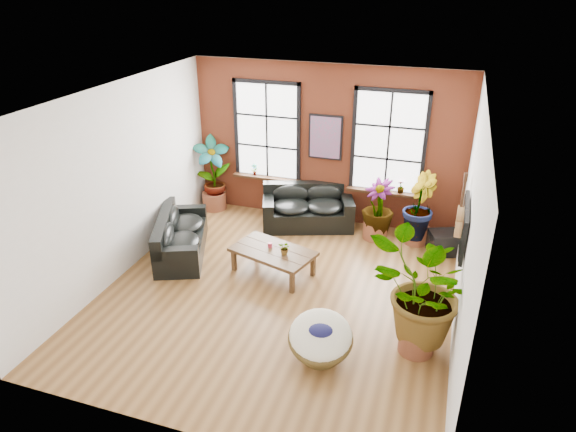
# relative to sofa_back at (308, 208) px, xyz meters

# --- Properties ---
(room) EXTENTS (6.04, 6.54, 3.54)m
(room) POSITION_rel_sofa_back_xyz_m (0.25, -2.63, 1.34)
(room) COLOR brown
(room) RESTS_ON ground
(sofa_back) EXTENTS (2.18, 1.57, 0.91)m
(sofa_back) POSITION_rel_sofa_back_xyz_m (0.00, 0.00, 0.00)
(sofa_back) COLOR black
(sofa_back) RESTS_ON ground
(sofa_left) EXTENTS (1.57, 2.22, 0.81)m
(sofa_left) POSITION_rel_sofa_back_xyz_m (-2.10, -2.04, -0.04)
(sofa_left) COLOR black
(sofa_left) RESTS_ON ground
(coffee_table) EXTENTS (1.70, 1.27, 0.59)m
(coffee_table) POSITION_rel_sofa_back_xyz_m (-0.05, -2.16, 0.02)
(coffee_table) COLOR #432D18
(coffee_table) RESTS_ON ground
(papasan_chair) EXTENTS (1.15, 1.15, 0.72)m
(papasan_chair) POSITION_rel_sofa_back_xyz_m (1.41, -4.18, -0.04)
(papasan_chair) COLOR brown
(papasan_chair) RESTS_ON ground
(poster) EXTENTS (0.74, 0.06, 0.98)m
(poster) POSITION_rel_sofa_back_xyz_m (0.25, 0.40, 1.54)
(poster) COLOR black
(poster) RESTS_ON room
(tv_wall_unit) EXTENTS (0.13, 1.86, 1.20)m
(tv_wall_unit) POSITION_rel_sofa_back_xyz_m (3.19, -2.18, 1.13)
(tv_wall_unit) COLOR black
(tv_wall_unit) RESTS_ON room
(media_box) EXTENTS (0.69, 0.64, 0.46)m
(media_box) POSITION_rel_sofa_back_xyz_m (2.97, -0.38, -0.18)
(media_box) COLOR black
(media_box) RESTS_ON ground
(pot_back_left) EXTENTS (0.72, 0.72, 0.41)m
(pot_back_left) POSITION_rel_sofa_back_xyz_m (-2.37, 0.15, -0.21)
(pot_back_left) COLOR brown
(pot_back_left) RESTS_ON ground
(pot_back_right) EXTENTS (0.55, 0.55, 0.37)m
(pot_back_right) POSITION_rel_sofa_back_xyz_m (2.41, -0.09, -0.23)
(pot_back_right) COLOR brown
(pot_back_right) RESTS_ON ground
(pot_right_wall) EXTENTS (0.65, 0.65, 0.39)m
(pot_right_wall) POSITION_rel_sofa_back_xyz_m (2.74, -3.58, -0.22)
(pot_right_wall) COLOR brown
(pot_right_wall) RESTS_ON ground
(pot_mid) EXTENTS (0.53, 0.53, 0.38)m
(pot_mid) POSITION_rel_sofa_back_xyz_m (1.55, -0.16, -0.22)
(pot_mid) COLOR brown
(pot_mid) RESTS_ON ground
(floor_plant_back_left) EXTENTS (1.04, 0.94, 1.63)m
(floor_plant_back_left) POSITION_rel_sofa_back_xyz_m (-2.36, 0.13, 0.56)
(floor_plant_back_left) COLOR #194111
(floor_plant_back_left) RESTS_ON ground
(floor_plant_back_right) EXTENTS (0.72, 0.84, 1.39)m
(floor_plant_back_right) POSITION_rel_sofa_back_xyz_m (2.38, -0.09, 0.44)
(floor_plant_back_right) COLOR #194111
(floor_plant_back_right) RESTS_ON ground
(floor_plant_right_wall) EXTENTS (2.00, 2.01, 1.69)m
(floor_plant_right_wall) POSITION_rel_sofa_back_xyz_m (2.76, -3.54, 0.59)
(floor_plant_right_wall) COLOR #194111
(floor_plant_right_wall) RESTS_ON ground
(floor_plant_mid) EXTENTS (0.93, 0.93, 1.19)m
(floor_plant_mid) POSITION_rel_sofa_back_xyz_m (1.57, -0.15, 0.32)
(floor_plant_mid) COLOR #194111
(floor_plant_mid) RESTS_ON ground
(table_plant) EXTENTS (0.28, 0.26, 0.26)m
(table_plant) POSITION_rel_sofa_back_xyz_m (0.21, -2.24, 0.21)
(table_plant) COLOR #194111
(table_plant) RESTS_ON coffee_table
(sill_plant_left) EXTENTS (0.17, 0.17, 0.27)m
(sill_plant_left) POSITION_rel_sofa_back_xyz_m (-1.40, 0.35, 0.62)
(sill_plant_left) COLOR #194111
(sill_plant_left) RESTS_ON room
(sill_plant_right) EXTENTS (0.19, 0.19, 0.27)m
(sill_plant_right) POSITION_rel_sofa_back_xyz_m (1.95, 0.35, 0.62)
(sill_plant_right) COLOR #194111
(sill_plant_right) RESTS_ON room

